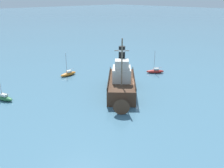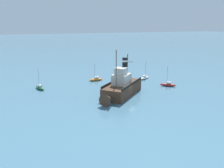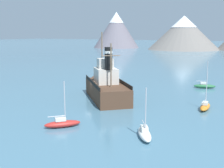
# 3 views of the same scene
# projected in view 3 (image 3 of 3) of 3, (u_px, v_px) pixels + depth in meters

# --- Properties ---
(ground_plane) EXTENTS (600.00, 600.00, 0.00)m
(ground_plane) POSITION_uv_depth(u_px,v_px,m) (95.00, 98.00, 42.59)
(ground_plane) COLOR #477289
(old_tugboat) EXTENTS (12.36, 12.77, 9.90)m
(old_tugboat) POSITION_uv_depth(u_px,v_px,m) (106.00, 86.00, 42.20)
(old_tugboat) COLOR #4C3323
(old_tugboat) RESTS_ON ground
(sailboat_red) EXTENTS (3.34, 3.58, 4.90)m
(sailboat_red) POSITION_uv_depth(u_px,v_px,m) (62.00, 123.00, 29.53)
(sailboat_red) COLOR #B22823
(sailboat_red) RESTS_ON ground
(sailboat_green) EXTENTS (3.95, 2.27, 4.90)m
(sailboat_green) POSITION_uv_depth(u_px,v_px,m) (205.00, 86.00, 50.18)
(sailboat_green) COLOR #286B3D
(sailboat_green) RESTS_ON ground
(sailboat_white) EXTENTS (2.99, 3.79, 4.90)m
(sailboat_white) POSITION_uv_depth(u_px,v_px,m) (145.00, 133.00, 26.59)
(sailboat_white) COLOR white
(sailboat_white) RESTS_ON ground
(sailboat_orange) EXTENTS (1.25, 3.84, 4.90)m
(sailboat_orange) POSITION_uv_depth(u_px,v_px,m) (205.00, 106.00, 36.29)
(sailboat_orange) COLOR orange
(sailboat_orange) RESTS_ON ground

